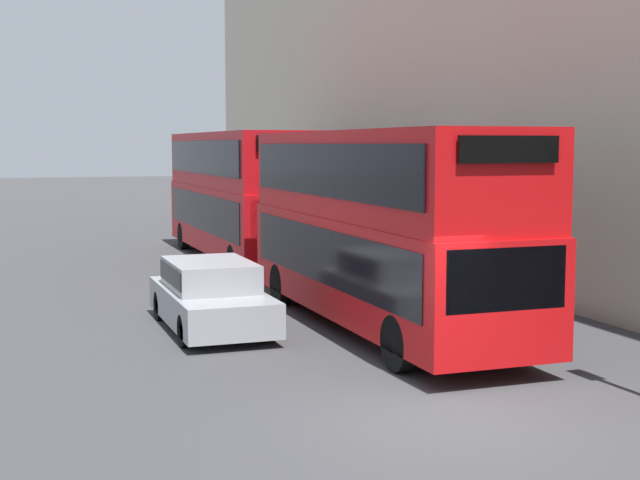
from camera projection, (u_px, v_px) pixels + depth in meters
ground_plane at (449, 420)px, 12.69m from camera, size 200.00×200.00×0.00m
bus_leading at (380, 220)px, 18.76m from camera, size 2.59×10.13×4.20m
bus_second_in_queue at (239, 190)px, 29.95m from camera, size 2.59×11.06×4.31m
car_dark_sedan at (211, 293)px, 18.86m from camera, size 1.90×4.50×1.46m
pedestrian at (274, 226)px, 33.89m from camera, size 0.36×0.36×1.78m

